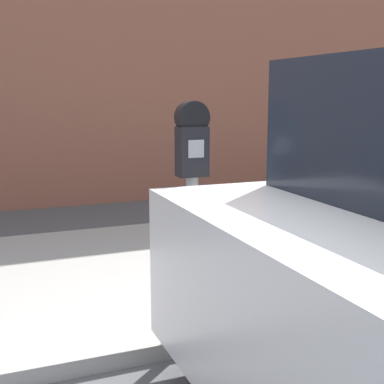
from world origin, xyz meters
TOP-DOWN VIEW (x-y plane):
  - sidewalk at (0.00, 2.20)m, footprint 24.00×2.80m
  - building_facade at (0.00, 5.47)m, footprint 24.00×0.30m
  - parking_meter at (-0.25, 1.00)m, footprint 0.19×0.12m

SIDE VIEW (x-z plane):
  - sidewalk at x=0.00m, z-range 0.00..0.10m
  - parking_meter at x=-0.25m, z-range 0.32..1.68m
  - building_facade at x=0.00m, z-range 0.00..4.91m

